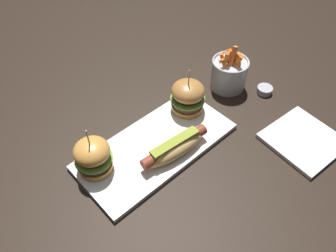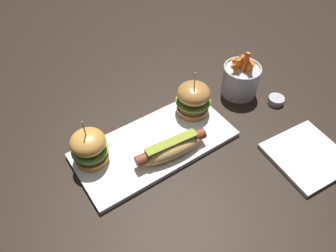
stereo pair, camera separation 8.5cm
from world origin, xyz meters
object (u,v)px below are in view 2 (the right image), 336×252
Objects in this scene: hot_dog at (171,148)px; fries_bucket at (241,79)px; slider_left at (89,147)px; slider_right at (193,98)px; platter_main at (155,145)px; sauce_ramekin at (276,100)px; side_plate at (307,156)px.

hot_dog is 1.34× the size of fries_bucket.
slider_left is 0.48m from fries_bucket.
slider_right is (0.14, 0.09, 0.02)m from hot_dog.
hot_dog reaches higher than platter_main.
slider_left reaches higher than platter_main.
sauce_ramekin is at bearing -1.18° from hot_dog.
slider_left is at bearing 178.99° from fries_bucket.
fries_bucket is 3.09× the size of sauce_ramekin.
slider_left reaches higher than fries_bucket.
fries_bucket is (0.31, 0.09, 0.01)m from hot_dog.
slider_left is 0.56m from sauce_ramekin.
fries_bucket reaches higher than side_plate.
sauce_ramekin is 0.21m from side_plate.
platter_main is 0.06m from hot_dog.
side_plate is at bearing -32.72° from slider_left.
slider_right reaches higher than platter_main.
sauce_ramekin is (0.06, -0.10, -0.04)m from fries_bucket.
side_plate is at bearing -34.41° from hot_dog.
hot_dog is at bearing -163.95° from fries_bucket.
slider_right is at bearing 178.85° from fries_bucket.
slider_right is at bearing 156.72° from sauce_ramekin.
slider_right is at bearing 34.11° from hot_dog.
platter_main is 0.39m from side_plate.
side_plate is at bearing -114.50° from sauce_ramekin.
slider_right is 2.94× the size of sauce_ramekin.
sauce_ramekin is at bearing -11.02° from slider_left.
hot_dog is at bearing 145.59° from side_plate.
platter_main is at bearing 106.00° from hot_dog.
platter_main reaches higher than side_plate.
sauce_ramekin is at bearing -23.28° from slider_right.
hot_dog is 0.17m from slider_right.
slider_right is (0.31, -0.01, 0.00)m from slider_left.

